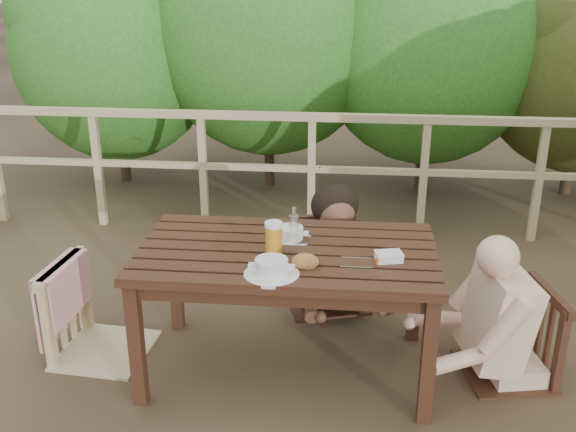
# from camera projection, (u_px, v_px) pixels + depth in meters

# --- Properties ---
(ground) EXTENTS (60.00, 60.00, 0.00)m
(ground) POSITION_uv_depth(u_px,v_px,m) (287.00, 368.00, 3.72)
(ground) COLOR brown
(ground) RESTS_ON ground
(table) EXTENTS (1.56, 0.88, 0.72)m
(table) POSITION_uv_depth(u_px,v_px,m) (287.00, 312.00, 3.59)
(table) COLOR #311B11
(table) RESTS_ON ground
(chair_left) EXTENTS (0.56, 0.56, 1.03)m
(chair_left) POSITION_uv_depth(u_px,v_px,m) (97.00, 272.00, 3.69)
(chair_left) COLOR tan
(chair_left) RESTS_ON ground
(chair_far) EXTENTS (0.63, 0.63, 1.02)m
(chair_far) POSITION_uv_depth(u_px,v_px,m) (327.00, 231.00, 4.26)
(chair_far) COLOR #311B11
(chair_far) RESTS_ON ground
(chair_right) EXTENTS (0.55, 0.55, 0.95)m
(chair_right) POSITION_uv_depth(u_px,v_px,m) (514.00, 297.00, 3.51)
(chair_right) COLOR #311B11
(chair_right) RESTS_ON ground
(woman) EXTENTS (0.70, 0.79, 1.33)m
(woman) POSITION_uv_depth(u_px,v_px,m) (328.00, 208.00, 4.22)
(woman) COLOR black
(woman) RESTS_ON ground
(diner_right) EXTENTS (0.77, 0.67, 1.36)m
(diner_right) POSITION_uv_depth(u_px,v_px,m) (524.00, 262.00, 3.43)
(diner_right) COLOR beige
(diner_right) RESTS_ON ground
(railing) EXTENTS (5.60, 0.10, 1.01)m
(railing) POSITION_uv_depth(u_px,v_px,m) (312.00, 174.00, 5.39)
(railing) COLOR tan
(railing) RESTS_ON ground
(soup_near) EXTENTS (0.27, 0.27, 0.09)m
(soup_near) POSITION_uv_depth(u_px,v_px,m) (272.00, 268.00, 3.17)
(soup_near) COLOR white
(soup_near) RESTS_ON table
(soup_far) EXTENTS (0.24, 0.24, 0.08)m
(soup_far) POSITION_uv_depth(u_px,v_px,m) (290.00, 234.00, 3.57)
(soup_far) COLOR white
(soup_far) RESTS_ON table
(bread_roll) EXTENTS (0.13, 0.10, 0.08)m
(bread_roll) POSITION_uv_depth(u_px,v_px,m) (305.00, 261.00, 3.25)
(bread_roll) COLOR olive
(bread_roll) RESTS_ON table
(beer_glass) EXTENTS (0.09, 0.09, 0.18)m
(beer_glass) POSITION_uv_depth(u_px,v_px,m) (274.00, 238.00, 3.39)
(beer_glass) COLOR gold
(beer_glass) RESTS_ON table
(bottle) EXTENTS (0.05, 0.05, 0.22)m
(bottle) POSITION_uv_depth(u_px,v_px,m) (294.00, 228.00, 3.47)
(bottle) COLOR white
(bottle) RESTS_ON table
(tumbler) EXTENTS (0.06, 0.06, 0.07)m
(tumbler) POSITION_uv_depth(u_px,v_px,m) (310.00, 265.00, 3.22)
(tumbler) COLOR white
(tumbler) RESTS_ON table
(butter_tub) EXTENTS (0.15, 0.12, 0.06)m
(butter_tub) POSITION_uv_depth(u_px,v_px,m) (389.00, 258.00, 3.31)
(butter_tub) COLOR white
(butter_tub) RESTS_ON table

